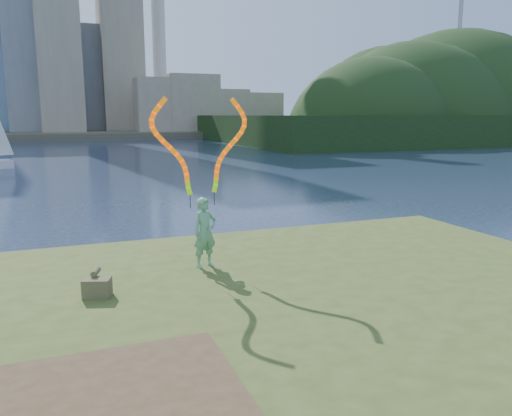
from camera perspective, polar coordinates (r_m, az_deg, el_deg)
name	(u,v)px	position (r m, az deg, el deg)	size (l,w,h in m)	color
ground	(215,332)	(9.77, -4.70, -13.94)	(320.00, 320.00, 0.00)	#17233B
grassy_knoll	(259,373)	(7.68, 0.38, -18.33)	(20.00, 18.00, 0.80)	#3C4C1B
dirt_patch	(107,408)	(6.26, -16.71, -21.08)	(3.20, 3.00, 0.02)	#47331E
far_shore	(76,133)	(103.64, -19.89, 8.05)	(320.00, 40.00, 1.20)	#494435
wooded_hill	(450,138)	(92.50, 21.27, 7.45)	(78.00, 50.00, 63.00)	black
woman_with_ribbons	(204,202)	(10.68, -6.00, 0.72)	(1.92, 0.68, 3.92)	#127935
canvas_bag	(97,287)	(9.59, -17.71, -8.55)	(0.56, 0.63, 0.46)	brown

